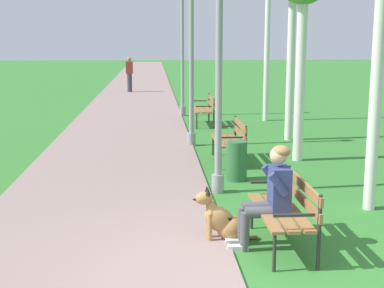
% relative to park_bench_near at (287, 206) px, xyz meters
% --- Properties ---
extents(ground_plane, '(120.00, 120.00, 0.00)m').
position_rel_park_bench_near_xyz_m(ground_plane, '(-0.56, -0.86, -0.51)').
color(ground_plane, '#33752D').
extents(paved_path, '(3.32, 60.00, 0.04)m').
position_rel_park_bench_near_xyz_m(paved_path, '(-2.34, 23.14, -0.49)').
color(paved_path, gray).
rests_on(paved_path, ground).
extents(park_bench_near, '(0.55, 1.50, 0.85)m').
position_rel_park_bench_near_xyz_m(park_bench_near, '(0.00, 0.00, 0.00)').
color(park_bench_near, olive).
rests_on(park_bench_near, ground).
extents(park_bench_mid, '(0.55, 1.50, 0.85)m').
position_rel_park_bench_near_xyz_m(park_bench_mid, '(-0.01, 4.70, 0.00)').
color(park_bench_mid, olive).
rests_on(park_bench_mid, ground).
extents(park_bench_far, '(0.55, 1.50, 0.85)m').
position_rel_park_bench_near_xyz_m(park_bench_far, '(-0.09, 9.62, 0.00)').
color(park_bench_far, olive).
rests_on(park_bench_far, ground).
extents(person_seated_on_near_bench, '(0.74, 0.49, 1.25)m').
position_rel_park_bench_near_xyz_m(person_seated_on_near_bench, '(-0.21, 0.02, 0.17)').
color(person_seated_on_near_bench, '#4C4C51').
rests_on(person_seated_on_near_bench, ground).
extents(dog_shepherd, '(0.83, 0.31, 0.71)m').
position_rel_park_bench_near_xyz_m(dog_shepherd, '(-0.74, 0.26, -0.25)').
color(dog_shepherd, '#B27F47').
rests_on(dog_shepherd, ground).
extents(lamp_post_near, '(0.24, 0.24, 4.38)m').
position_rel_park_bench_near_xyz_m(lamp_post_near, '(-0.54, 2.46, 1.75)').
color(lamp_post_near, gray).
rests_on(lamp_post_near, ground).
extents(lamp_post_mid, '(0.24, 0.24, 4.15)m').
position_rel_park_bench_near_xyz_m(lamp_post_mid, '(-0.70, 6.52, 1.63)').
color(lamp_post_mid, gray).
rests_on(lamp_post_mid, ground).
extents(lamp_post_far, '(0.24, 0.24, 4.47)m').
position_rel_park_bench_near_xyz_m(lamp_post_far, '(-0.63, 11.68, 1.80)').
color(lamp_post_far, gray).
rests_on(lamp_post_far, ground).
extents(litter_bin, '(0.36, 0.36, 0.70)m').
position_rel_park_bench_near_xyz_m(litter_bin, '(-0.12, 3.23, -0.16)').
color(litter_bin, '#2D6638').
rests_on(litter_bin, ground).
extents(pedestrian_distant, '(0.32, 0.22, 1.65)m').
position_rel_park_bench_near_xyz_m(pedestrian_distant, '(-2.67, 19.65, 0.33)').
color(pedestrian_distant, '#383842').
rests_on(pedestrian_distant, ground).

